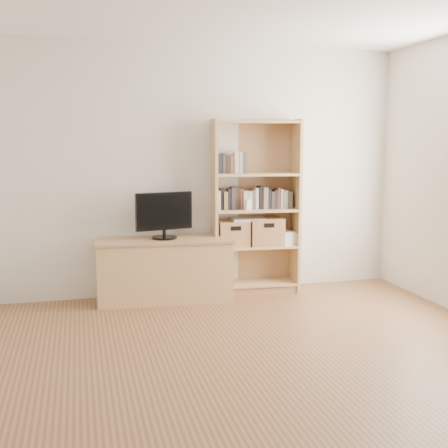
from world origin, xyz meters
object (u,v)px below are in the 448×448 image
object	(u,v)px
tv_stand	(165,271)
television	(164,216)
basket_right	(266,231)
baby_monitor	(248,205)
laptop	(249,219)
basket_left	(233,233)
bookshelf	(256,207)

from	to	relation	value
tv_stand	television	size ratio (longest dim) A/B	2.28
television	basket_right	xyz separation A→B (m)	(1.11, 0.07, -0.21)
baby_monitor	laptop	size ratio (longest dim) A/B	0.30
basket_left	laptop	bearing A→B (deg)	-3.27
baby_monitor	basket_left	bearing A→B (deg)	133.19
basket_right	laptop	bearing A→B (deg)	-178.14
tv_stand	bookshelf	size ratio (longest dim) A/B	0.73
television	laptop	distance (m)	0.92
basket_left	basket_right	bearing A→B (deg)	-1.95
basket_left	laptop	world-z (taller)	laptop
basket_left	basket_right	distance (m)	0.36
television	basket_right	world-z (taller)	television
laptop	basket_left	bearing A→B (deg)	-179.75
tv_stand	laptop	bearing A→B (deg)	9.65
bookshelf	basket_left	xyz separation A→B (m)	(-0.25, 0.01, -0.28)
basket_left	basket_right	size ratio (longest dim) A/B	0.92
bookshelf	baby_monitor	world-z (taller)	bookshelf
television	laptop	xyz separation A→B (m)	(0.91, 0.08, -0.08)
basket_left	laptop	xyz separation A→B (m)	(0.17, -0.02, 0.15)
tv_stand	basket_left	bearing A→B (deg)	12.07
tv_stand	baby_monitor	world-z (taller)	baby_monitor
television	basket_right	bearing A→B (deg)	-7.36
basket_right	laptop	world-z (taller)	laptop
laptop	television	bearing A→B (deg)	-168.70
bookshelf	basket_left	size ratio (longest dim) A/B	5.71
bookshelf	basket_right	distance (m)	0.29
tv_stand	television	xyz separation A→B (m)	(0.00, 0.00, 0.56)
television	laptop	bearing A→B (deg)	-5.87
bookshelf	basket_right	world-z (taller)	bookshelf
baby_monitor	basket_right	bearing A→B (deg)	11.69
tv_stand	bookshelf	bearing A→B (deg)	9.39
bookshelf	laptop	world-z (taller)	bookshelf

